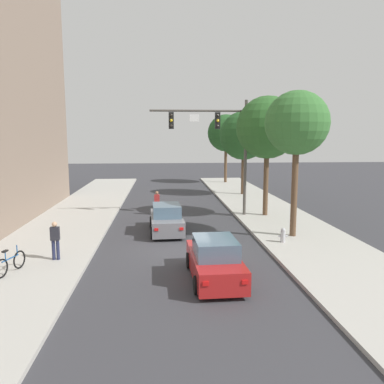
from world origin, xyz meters
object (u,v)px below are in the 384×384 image
at_px(street_tree_third, 244,136).
at_px(street_tree_farthest, 226,133).
at_px(pedestrian_sidewalk_left_walker, 55,239).
at_px(fire_hydrant, 283,235).
at_px(car_following_red, 215,261).
at_px(car_lead_grey, 167,220).
at_px(traffic_signal_mast, 219,136).
at_px(bicycle_leaning, 11,263).
at_px(street_tree_second, 267,128).
at_px(street_tree_nearest, 297,124).
at_px(pedestrian_crossing_road, 157,202).

distance_m(street_tree_third, street_tree_farthest, 9.21).
bearing_deg(pedestrian_sidewalk_left_walker, fire_hydrant, 10.00).
height_order(fire_hydrant, street_tree_farthest, street_tree_farthest).
relative_size(car_following_red, street_tree_farthest, 0.56).
height_order(car_lead_grey, street_tree_third, street_tree_third).
xyz_separation_m(traffic_signal_mast, fire_hydrant, (2.19, -6.82, -4.82)).
relative_size(fire_hydrant, street_tree_third, 0.10).
relative_size(bicycle_leaning, street_tree_third, 0.23).
height_order(fire_hydrant, street_tree_second, street_tree_second).
bearing_deg(street_tree_nearest, street_tree_farthest, 88.81).
distance_m(pedestrian_sidewalk_left_walker, street_tree_nearest, 12.71).
bearing_deg(car_lead_grey, street_tree_farthest, 72.19).
distance_m(bicycle_leaning, street_tree_third, 23.81).
distance_m(traffic_signal_mast, fire_hydrant, 8.63).
xyz_separation_m(street_tree_nearest, street_tree_third, (0.51, 14.73, -0.56)).
xyz_separation_m(car_following_red, street_tree_nearest, (4.92, 5.41, 5.23)).
bearing_deg(pedestrian_crossing_road, car_following_red, -79.40).
xyz_separation_m(bicycle_leaning, fire_hydrant, (11.70, 3.34, -0.03)).
height_order(traffic_signal_mast, pedestrian_sidewalk_left_walker, traffic_signal_mast).
bearing_deg(car_following_red, street_tree_nearest, 47.77).
relative_size(traffic_signal_mast, street_tree_farthest, 0.98).
bearing_deg(pedestrian_crossing_road, pedestrian_sidewalk_left_walker, -113.31).
bearing_deg(bicycle_leaning, street_tree_farthest, 65.26).
xyz_separation_m(car_lead_grey, pedestrian_sidewalk_left_walker, (-4.75, -4.87, 0.34)).
bearing_deg(pedestrian_sidewalk_left_walker, street_tree_third, 56.27).
bearing_deg(bicycle_leaning, fire_hydrant, 15.94).
bearing_deg(car_following_red, car_lead_grey, 103.00).
relative_size(pedestrian_sidewalk_left_walker, street_tree_nearest, 0.22).
xyz_separation_m(car_following_red, bicycle_leaning, (-7.70, 0.89, -0.18)).
xyz_separation_m(car_lead_grey, street_tree_nearest, (6.59, -1.85, 5.23)).
relative_size(bicycle_leaning, street_tree_farthest, 0.22).
bearing_deg(street_tree_third, traffic_signal_mast, -111.72).
height_order(pedestrian_crossing_road, fire_hydrant, pedestrian_crossing_road).
xyz_separation_m(street_tree_nearest, street_tree_farthest, (0.50, 23.93, -0.23)).
height_order(bicycle_leaning, fire_hydrant, bicycle_leaning).
bearing_deg(street_tree_second, traffic_signal_mast, 175.08).
relative_size(traffic_signal_mast, car_lead_grey, 1.74).
xyz_separation_m(fire_hydrant, street_tree_nearest, (0.91, 1.18, 5.44)).
bearing_deg(street_tree_third, car_lead_grey, -118.89).
xyz_separation_m(pedestrian_crossing_road, street_tree_second, (7.17, -1.28, 4.96)).
xyz_separation_m(car_following_red, street_tree_second, (4.92, 10.78, 5.15)).
distance_m(car_following_red, street_tree_second, 12.92).
distance_m(fire_hydrant, street_tree_farthest, 25.69).
distance_m(car_following_red, street_tree_third, 21.38).
relative_size(pedestrian_sidewalk_left_walker, fire_hydrant, 2.28).
height_order(car_lead_grey, pedestrian_crossing_road, pedestrian_crossing_road).
bearing_deg(traffic_signal_mast, fire_hydrant, -72.17).
height_order(pedestrian_crossing_road, street_tree_third, street_tree_third).
relative_size(traffic_signal_mast, street_tree_third, 1.01).
height_order(pedestrian_sidewalk_left_walker, fire_hydrant, pedestrian_sidewalk_left_walker).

